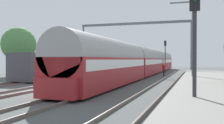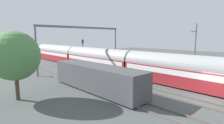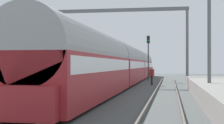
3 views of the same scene
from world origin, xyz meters
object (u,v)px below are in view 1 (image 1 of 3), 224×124
Objects in this scene: passenger_train at (146,61)px; railway_signal_near at (195,34)px; freight_car at (56,66)px; catenary_gantry at (134,35)px; person_crossing at (164,68)px; railway_signal_far at (165,52)px.

railway_signal_near reaches higher than passenger_train.
catenary_gantry reaches higher than freight_car.
person_crossing is 0.32× the size of railway_signal_far.
railway_signal_near is at bearing -75.57° from passenger_train.
passenger_train is at bearing -104.29° from railway_signal_far.
catenary_gantry is (-9.00, 28.30, 2.83)m from railway_signal_near.
railway_signal_far reaches higher than person_crossing.
freight_car is 2.40× the size of railway_signal_far.
person_crossing is 10.05m from railway_signal_far.
passenger_train is 28.44× the size of person_crossing.
railway_signal_near is (6.87, -26.69, 1.14)m from passenger_train.
passenger_train is 13.42m from freight_car.
passenger_train is at bearing 167.18° from person_crossing.
freight_car is 7.51× the size of person_crossing.
freight_car is 0.76× the size of catenary_gantry.
railway_signal_near is at bearing -81.76° from railway_signal_far.
railway_signal_far is at bearing 98.24° from railway_signal_near.
catenary_gantry is (6.40, 11.96, 4.47)m from freight_car.
railway_signal_near reaches higher than freight_car.
person_crossing is 24.91m from railway_signal_near.
catenary_gantry is at bearing 142.92° from passenger_train.
catenary_gantry is (-4.98, 3.80, 4.91)m from person_crossing.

